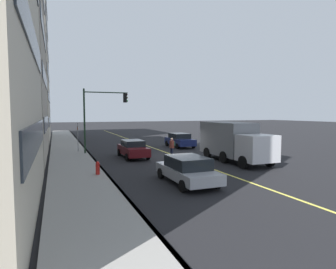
{
  "coord_description": "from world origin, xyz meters",
  "views": [
    {
      "loc": [
        -22.84,
        9.85,
        3.81
      ],
      "look_at": [
        -1.17,
        1.28,
        2.04
      ],
      "focal_mm": 30.59,
      "sensor_mm": 36.0,
      "label": 1
    }
  ],
  "objects": [
    {
      "name": "fire_hydrant",
      "position": [
        -5.67,
        7.57,
        0.47
      ],
      "size": [
        0.24,
        0.24,
        0.94
      ],
      "color": "red",
      "rests_on": "ground"
    },
    {
      "name": "car_maroon",
      "position": [
        0.75,
        3.73,
        0.77
      ],
      "size": [
        4.63,
        1.94,
        1.49
      ],
      "color": "#591116",
      "rests_on": "ground"
    },
    {
      "name": "lane_stripe_center",
      "position": [
        0.0,
        0.0,
        0.01
      ],
      "size": [
        80.0,
        0.16,
        0.01
      ],
      "primitive_type": "cube",
      "color": "#D8CC4C",
      "rests_on": "ground"
    },
    {
      "name": "pedestrian_with_backpack",
      "position": [
        -0.48,
        0.64,
        0.98
      ],
      "size": [
        0.41,
        0.39,
        1.68
      ],
      "color": "#262D4C",
      "rests_on": "ground"
    },
    {
      "name": "car_navy",
      "position": [
        6.15,
        -3.02,
        0.79
      ],
      "size": [
        4.55,
        2.1,
        1.54
      ],
      "color": "navy",
      "rests_on": "ground"
    },
    {
      "name": "ground",
      "position": [
        0.0,
        0.0,
        0.0
      ],
      "size": [
        200.0,
        200.0,
        0.0
      ],
      "primitive_type": "plane",
      "color": "black"
    },
    {
      "name": "traffic_light_mast",
      "position": [
        4.01,
        5.86,
        4.1
      ],
      "size": [
        0.28,
        4.1,
        5.99
      ],
      "color": "#1E3823",
      "rests_on": "ground"
    },
    {
      "name": "truck_gray",
      "position": [
        -3.97,
        -3.12,
        1.62
      ],
      "size": [
        7.23,
        2.51,
        3.05
      ],
      "color": "silver",
      "rests_on": "ground"
    },
    {
      "name": "street_sign_post",
      "position": [
        5.57,
        7.87,
        1.7
      ],
      "size": [
        0.6,
        0.08,
        2.89
      ],
      "color": "slate",
      "rests_on": "ground"
    },
    {
      "name": "sidewalk_slab",
      "position": [
        0.0,
        8.66,
        0.07
      ],
      "size": [
        80.0,
        3.39,
        0.15
      ],
      "primitive_type": "cube",
      "color": "gray",
      "rests_on": "ground"
    },
    {
      "name": "curb_edge",
      "position": [
        0.0,
        7.05,
        0.07
      ],
      "size": [
        80.0,
        0.16,
        0.15
      ],
      "primitive_type": "cube",
      "color": "slate",
      "rests_on": "ground"
    },
    {
      "name": "car_silver",
      "position": [
        -9.02,
        3.26,
        0.76
      ],
      "size": [
        4.72,
        2.12,
        1.46
      ],
      "color": "#A8AAB2",
      "rests_on": "ground"
    }
  ]
}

